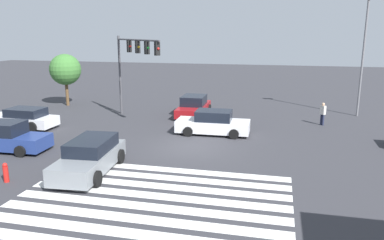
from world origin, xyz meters
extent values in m
plane|color=#333338|center=(0.00, 0.00, 0.00)|extent=(109.76, 109.76, 0.00)
cube|color=silver|center=(0.00, -9.33, 0.00)|extent=(10.55, 0.60, 0.01)
cube|color=silver|center=(0.00, -8.38, 0.00)|extent=(10.55, 0.60, 0.01)
cube|color=silver|center=(0.00, -7.43, 0.00)|extent=(10.55, 0.60, 0.01)
cube|color=silver|center=(0.00, -6.48, 0.00)|extent=(10.55, 0.60, 0.01)
cube|color=silver|center=(0.00, -5.53, 0.00)|extent=(10.55, 0.60, 0.01)
cube|color=silver|center=(0.00, -4.58, 0.00)|extent=(10.55, 0.60, 0.01)
cube|color=silver|center=(0.00, -3.63, 0.00)|extent=(10.55, 0.60, 0.01)
cylinder|color=#47474C|center=(-7.40, 7.40, 2.99)|extent=(0.18, 0.18, 5.99)
cylinder|color=#47474C|center=(-5.01, 5.01, 5.74)|extent=(4.86, 4.86, 0.12)
cube|color=black|center=(-5.97, 5.97, 5.27)|extent=(0.40, 0.40, 0.84)
sphere|color=red|center=(-5.86, 5.86, 5.27)|extent=(0.16, 0.16, 0.16)
cube|color=black|center=(-4.93, 4.93, 5.27)|extent=(0.40, 0.40, 0.84)
sphere|color=gold|center=(-4.82, 4.82, 5.27)|extent=(0.16, 0.16, 0.16)
cube|color=black|center=(-3.90, 3.90, 5.27)|extent=(0.40, 0.40, 0.84)
sphere|color=green|center=(-3.79, 3.79, 5.27)|extent=(0.16, 0.16, 0.16)
cube|color=black|center=(-2.86, 2.86, 5.27)|extent=(0.40, 0.40, 0.84)
sphere|color=red|center=(-2.75, 2.75, 5.27)|extent=(0.16, 0.16, 0.16)
cube|color=navy|center=(-9.66, -2.75, 0.53)|extent=(4.61, 1.86, 0.72)
cube|color=black|center=(-9.96, -2.76, 1.23)|extent=(2.44, 1.62, 0.69)
cylinder|color=black|center=(-8.27, -1.82, 0.30)|extent=(0.61, 0.24, 0.61)
cylinder|color=black|center=(-8.21, -3.58, 0.30)|extent=(0.61, 0.24, 0.61)
cube|color=silver|center=(-12.07, 1.68, 0.51)|extent=(4.71, 1.84, 0.62)
cube|color=black|center=(-11.68, 1.67, 1.09)|extent=(2.37, 1.62, 0.55)
cylinder|color=black|center=(-13.50, 2.60, 0.35)|extent=(0.71, 0.23, 0.71)
cylinder|color=black|center=(-10.64, 0.75, 0.35)|extent=(0.71, 0.23, 0.71)
cylinder|color=black|center=(-10.61, 2.54, 0.35)|extent=(0.71, 0.23, 0.71)
cube|color=maroon|center=(-1.74, 8.08, 0.49)|extent=(1.98, 4.71, 0.64)
cube|color=black|center=(-1.74, 8.15, 1.16)|extent=(1.75, 2.23, 0.71)
cylinder|color=black|center=(-0.74, 6.64, 0.31)|extent=(0.23, 0.61, 0.61)
cylinder|color=black|center=(-2.69, 6.61, 0.31)|extent=(0.23, 0.61, 0.61)
cylinder|color=black|center=(-0.79, 9.54, 0.31)|extent=(0.23, 0.61, 0.61)
cylinder|color=black|center=(-2.74, 9.51, 0.31)|extent=(0.23, 0.61, 0.61)
cube|color=gray|center=(-3.66, -4.79, 0.57)|extent=(2.18, 4.81, 0.76)
cube|color=black|center=(-3.69, -4.46, 1.24)|extent=(1.84, 2.76, 0.58)
cylinder|color=black|center=(-2.62, -6.17, 0.35)|extent=(0.27, 0.71, 0.69)
cylinder|color=black|center=(-4.49, -6.31, 0.35)|extent=(0.27, 0.71, 0.69)
cylinder|color=black|center=(-2.84, -3.28, 0.35)|extent=(0.27, 0.71, 0.69)
cylinder|color=black|center=(-4.71, -3.42, 0.35)|extent=(0.27, 0.71, 0.69)
cube|color=silver|center=(0.64, 3.05, 0.52)|extent=(4.58, 1.80, 0.71)
cube|color=black|center=(0.69, 3.05, 1.19)|extent=(2.21, 1.58, 0.63)
cylinder|color=black|center=(-0.76, 2.15, 0.30)|extent=(0.61, 0.23, 0.61)
cylinder|color=black|center=(-0.79, 3.91, 0.30)|extent=(0.61, 0.23, 0.61)
cylinder|color=black|center=(2.07, 2.20, 0.30)|extent=(0.61, 0.23, 0.61)
cylinder|color=black|center=(2.03, 3.96, 0.30)|extent=(0.61, 0.23, 0.61)
cylinder|color=#232842|center=(7.64, 6.95, 0.38)|extent=(0.14, 0.14, 0.76)
cylinder|color=#232842|center=(7.53, 7.07, 0.38)|extent=(0.14, 0.14, 0.76)
cube|color=beige|center=(7.58, 7.01, 1.06)|extent=(0.41, 0.41, 0.60)
sphere|color=tan|center=(7.58, 7.01, 1.46)|extent=(0.21, 0.21, 0.21)
cylinder|color=slate|center=(10.50, 10.66, 4.29)|extent=(0.16, 0.16, 8.59)
cylinder|color=brown|center=(-13.33, 9.44, 1.00)|extent=(0.26, 0.26, 2.01)
sphere|color=#3D7533|center=(-13.33, 9.44, 3.13)|extent=(2.64, 2.64, 2.64)
cylinder|color=red|center=(-6.65, -6.57, 0.35)|extent=(0.22, 0.22, 0.70)
sphere|color=red|center=(-6.65, -6.57, 0.76)|extent=(0.20, 0.20, 0.20)
camera|label=1|loc=(4.49, -19.40, 6.28)|focal=35.00mm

